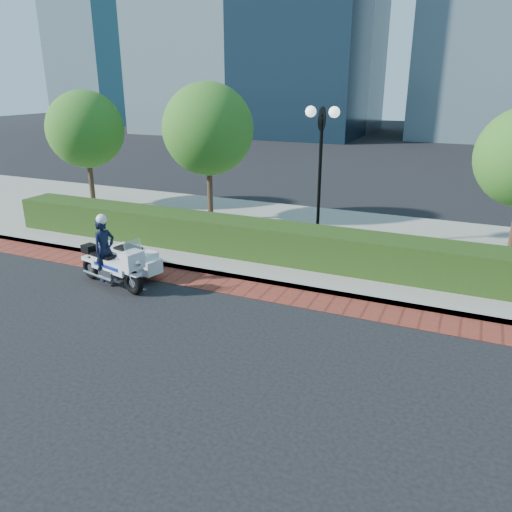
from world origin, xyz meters
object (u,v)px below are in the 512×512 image
at_px(lamppost, 321,155).
at_px(tree_b, 208,129).
at_px(police_motorcycle, 119,258).
at_px(tree_a, 86,129).

xyz_separation_m(lamppost, tree_b, (-4.50, 1.30, 0.48)).
xyz_separation_m(lamppost, police_motorcycle, (-3.99, -4.59, -2.31)).
relative_size(tree_a, tree_b, 0.94).
relative_size(lamppost, tree_b, 0.86).
distance_m(lamppost, police_motorcycle, 6.50).
relative_size(lamppost, tree_a, 0.92).
height_order(tree_b, police_motorcycle, tree_b).
bearing_deg(tree_a, lamppost, -7.41).
distance_m(lamppost, tree_b, 4.71).
bearing_deg(lamppost, tree_a, 172.59).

